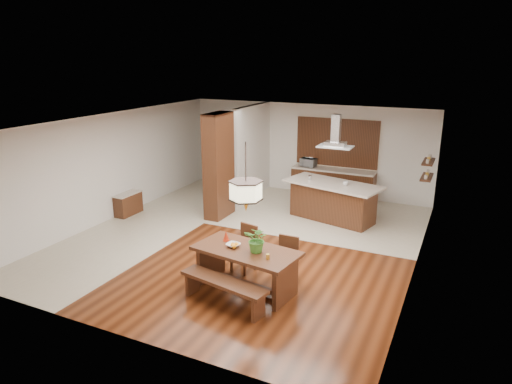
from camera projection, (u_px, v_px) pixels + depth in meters
The scene contains 25 objects.
room_shell at pixel (244, 157), 10.70m from camera, with size 9.00×9.04×2.92m.
tile_hallway at pixel (155, 222), 12.42m from camera, with size 2.50×9.00×0.01m, color beige.
tile_kitchen at pixel (324, 215), 12.95m from camera, with size 5.50×4.00×0.01m, color beige.
soffit_band at pixel (244, 122), 10.47m from camera, with size 8.00×9.00×0.02m, color #3B1C0E.
partition_pier at pixel (219, 166), 12.49m from camera, with size 0.45×1.00×2.90m, color black.
partition_stub at pixel (252, 152), 14.31m from camera, with size 0.18×2.40×2.90m, color silver.
hallway_console at pixel (128, 204), 12.94m from camera, with size 0.37×0.88×0.63m, color black.
hallway_doorway at pixel (232, 154), 15.91m from camera, with size 1.10×0.20×2.10m, color black.
rear_counter at pixel (333, 184), 14.39m from camera, with size 2.60×0.62×0.95m.
kitchen_window at pixel (337, 142), 14.25m from camera, with size 2.60×0.08×1.50m, color #A97132.
shelf_lower at pixel (427, 177), 11.56m from camera, with size 0.26×0.90×0.04m, color black.
shelf_upper at pixel (428, 162), 11.45m from camera, with size 0.26×0.90×0.04m, color black.
dining_table at pixel (246, 260), 8.70m from camera, with size 2.13×1.28×0.83m.
dining_bench at pixel (224, 293), 8.22m from camera, with size 1.77×0.39×0.50m, color black, non-canonical shape.
dining_chair_left at pixel (243, 249), 9.48m from camera, with size 0.44×0.44×0.99m, color black, non-canonical shape.
dining_chair_right at pixel (285, 261), 8.96m from camera, with size 0.42×0.42×0.95m, color black, non-canonical shape.
pendant_lantern at pixel (246, 177), 8.23m from camera, with size 0.64×0.64×1.31m, color beige, non-canonical shape.
foliage_plant at pixel (257, 239), 8.44m from camera, with size 0.46×0.40×0.51m, color #3D7B29.
fruit_bowl at pixel (233, 245), 8.75m from camera, with size 0.26×0.26×0.06m, color beige.
napkin_cone at pixel (226, 236), 9.01m from camera, with size 0.13×0.13×0.20m, color #AC230C.
gold_ornament at pixel (268, 257), 8.21m from camera, with size 0.07×0.07×0.09m, color gold.
kitchen_island at pixel (332, 201), 12.46m from camera, with size 2.77×1.72×1.06m.
range_hood at pixel (336, 131), 11.91m from camera, with size 0.90×0.55×0.87m, color silver, non-canonical shape.
island_cup at pixel (346, 183), 12.04m from camera, with size 0.13×0.13×0.11m, color white.
microwave at pixel (308, 162), 14.55m from camera, with size 0.48×0.33×0.27m, color #B3B6BA.
Camera 1 is at (4.72, -9.37, 4.36)m, focal length 32.00 mm.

